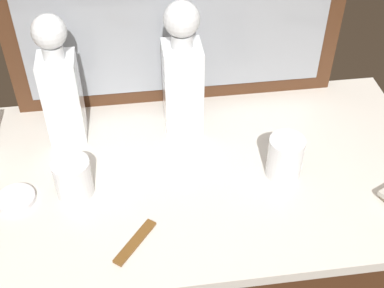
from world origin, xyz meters
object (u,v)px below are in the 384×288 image
crystal_tumbler_rear (73,179)px  crystal_tumbler_right (285,159)px  tortoiseshell_comb (135,242)px  crystal_decanter_far_left (183,80)px  porcelain_dish (16,199)px  crystal_decanter_far_right (61,91)px

crystal_tumbler_rear → crystal_tumbler_right: crystal_tumbler_right is taller
crystal_tumbler_right → tortoiseshell_comb: size_ratio=0.93×
crystal_decanter_far_left → crystal_tumbler_right: (0.19, -0.19, -0.09)m
crystal_decanter_far_left → crystal_tumbler_right: crystal_decanter_far_left is taller
porcelain_dish → tortoiseshell_comb: bearing=-30.7°
crystal_decanter_far_right → crystal_tumbler_right: 0.51m
tortoiseshell_comb → crystal_tumbler_right: bearing=23.7°
crystal_tumbler_rear → tortoiseshell_comb: 0.19m
crystal_decanter_far_left → crystal_tumbler_rear: size_ratio=3.80×
crystal_decanter_far_left → tortoiseshell_comb: bearing=-111.9°
crystal_tumbler_rear → porcelain_dish: 0.13m
crystal_tumbler_rear → porcelain_dish: bearing=-175.7°
crystal_decanter_far_left → crystal_tumbler_right: 0.29m
crystal_decanter_far_left → porcelain_dish: 0.44m
crystal_tumbler_rear → crystal_decanter_far_right: bearing=95.7°
crystal_tumbler_right → porcelain_dish: crystal_tumbler_right is taller
crystal_decanter_far_left → porcelain_dish: bearing=-152.4°
crystal_decanter_far_left → porcelain_dish: (-0.37, -0.20, -0.13)m
porcelain_dish → crystal_decanter_far_right: bearing=62.3°
crystal_decanter_far_right → crystal_tumbler_rear: 0.21m
crystal_tumbler_rear → crystal_tumbler_right: (0.45, -0.01, 0.01)m
porcelain_dish → tortoiseshell_comb: size_ratio=0.77×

